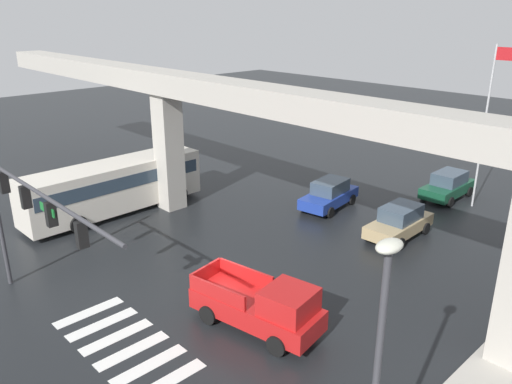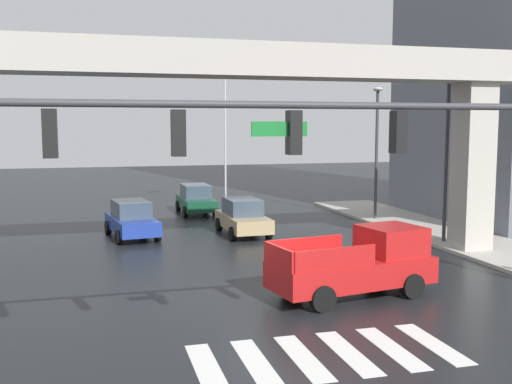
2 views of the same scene
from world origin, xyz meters
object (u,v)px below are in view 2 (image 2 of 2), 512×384
Objects in this scene: sedan_dark_green at (196,199)px; sedan_blue at (132,219)px; pickup_truck at (360,264)px; street_lamp_mid_block at (447,140)px; street_lamp_far_north at (377,137)px; flagpole at (227,119)px; sedan_tan at (243,217)px; traffic_signal_mast at (171,155)px.

sedan_dark_green and sedan_blue have the same top height.
sedan_blue is (-6.15, 11.64, -0.14)m from pickup_truck.
street_lamp_mid_block is 1.00× the size of street_lamp_far_north.
flagpole reaches higher than sedan_blue.
flagpole is at bearing 47.48° from sedan_blue.
flagpole is (-7.14, 11.79, 1.01)m from street_lamp_mid_block.
pickup_truck is at bearing -83.82° from sedan_dark_green.
pickup_truck is at bearing -89.58° from flagpole.
sedan_tan and sedan_blue have the same top height.
traffic_signal_mast is at bearing -90.95° from sedan_blue.
flagpole reaches higher than pickup_truck.
street_lamp_far_north is (13.16, 1.44, 3.70)m from sedan_blue.
pickup_truck is at bearing -62.15° from sedan_blue.
street_lamp_mid_block reaches higher than sedan_tan.
sedan_dark_green is at bearing 149.39° from street_lamp_far_north.
sedan_dark_green is 0.60× the size of street_lamp_far_north.
flagpole reaches higher than sedan_tan.
pickup_truck is at bearing 41.33° from traffic_signal_mast.
pickup_truck is 11.06m from sedan_tan.
traffic_signal_mast is 23.06m from street_lamp_far_north.
street_lamp_mid_block reaches higher than traffic_signal_mast.
sedan_tan is at bearing -82.10° from sedan_dark_green.
sedan_tan is at bearing -6.83° from sedan_blue.
traffic_signal_mast is 18.06m from street_lamp_mid_block.
street_lamp_far_north is (7.98, 2.06, 3.70)m from sedan_tan.
pickup_truck is 1.23× the size of sedan_tan.
sedan_dark_green is at bearing 58.41° from sedan_blue.
sedan_blue is 10.07m from flagpole.
street_lamp_far_north is (9.00, -5.32, 3.70)m from sedan_dark_green.
flagpole is at bearing -6.14° from sedan_dark_green.
pickup_truck is 0.74× the size of street_lamp_far_north.
traffic_signal_mast is at bearing -108.16° from sedan_tan.
street_lamp_mid_block is (7.01, 6.40, 3.57)m from pickup_truck.
street_lamp_far_north is at bearing 14.46° from sedan_tan.
sedan_tan is 0.60× the size of street_lamp_mid_block.
flagpole is (-7.14, 5.12, 1.01)m from street_lamp_far_north.
street_lamp_mid_block and street_lamp_far_north have the same top height.
sedan_dark_green is 11.09m from street_lamp_far_north.
sedan_tan is at bearing 95.02° from pickup_truck.
sedan_blue is (-4.16, -6.76, 0.00)m from sedan_dark_green.
pickup_truck reaches higher than sedan_dark_green.
street_lamp_far_north is at bearing 61.80° from pickup_truck.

